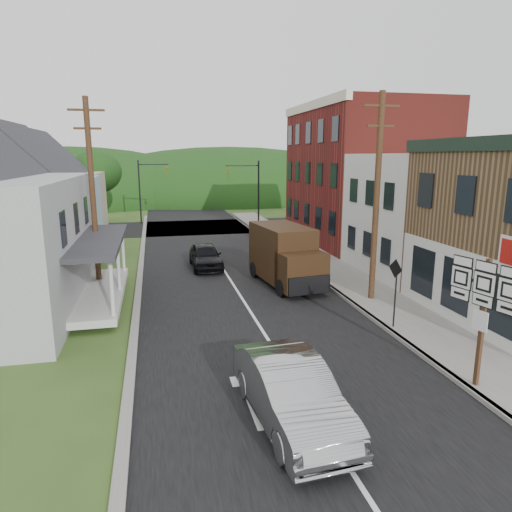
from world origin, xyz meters
TOP-DOWN VIEW (x-y plane):
  - ground at (0.00, 0.00)m, footprint 120.00×120.00m
  - road at (0.00, 10.00)m, footprint 9.00×90.00m
  - cross_road at (0.00, 27.00)m, footprint 60.00×9.00m
  - sidewalk_right at (5.90, 8.00)m, footprint 2.80×55.00m
  - curb_right at (4.55, 8.00)m, footprint 0.20×55.00m
  - curb_left at (-4.65, 8.00)m, footprint 0.30×55.00m
  - storefront_white at (11.30, 7.50)m, footprint 8.00×7.00m
  - storefront_red at (11.30, 17.00)m, footprint 8.00×12.00m
  - house_blue at (-11.00, 17.00)m, footprint 7.14×8.16m
  - house_cream at (-11.50, 26.00)m, footprint 7.14×8.16m
  - utility_pole_right at (5.60, 3.50)m, footprint 1.60×0.26m
  - utility_pole_left at (-6.50, 8.00)m, footprint 1.60×0.26m
  - traffic_signal_right at (4.30, 23.50)m, footprint 2.87×0.20m
  - traffic_signal_left at (-4.30, 30.50)m, footprint 2.87×0.20m
  - tree_left_d at (-9.00, 32.00)m, footprint 4.80×4.80m
  - forested_ridge at (0.00, 55.00)m, footprint 90.00×30.00m
  - silver_sedan at (-0.71, -4.88)m, footprint 2.07×4.94m
  - dark_sedan at (-0.95, 11.28)m, footprint 1.74×4.20m
  - delivery_van at (2.58, 6.91)m, footprint 2.77×5.51m
  - route_sign_cluster at (4.75, -4.47)m, footprint 0.57×2.01m
  - warning_sign at (4.78, 0.08)m, footprint 0.17×0.71m

SIDE VIEW (x-z plane):
  - ground at x=0.00m, z-range 0.00..0.00m
  - road at x=0.00m, z-range -0.01..0.01m
  - cross_road at x=0.00m, z-range -0.01..0.01m
  - forested_ridge at x=0.00m, z-range -8.00..8.00m
  - curb_left at x=-4.65m, z-range 0.00..0.12m
  - sidewalk_right at x=5.90m, z-range 0.00..0.15m
  - curb_right at x=4.55m, z-range 0.00..0.15m
  - dark_sedan at x=-0.95m, z-range 0.00..1.42m
  - silver_sedan at x=-0.71m, z-range 0.00..1.59m
  - delivery_van at x=2.58m, z-range 0.02..2.98m
  - warning_sign at x=4.78m, z-range 0.51..3.11m
  - route_sign_cluster at x=4.75m, z-range 0.68..4.28m
  - storefront_white at x=11.30m, z-range 0.00..6.50m
  - house_blue at x=-11.00m, z-range 0.05..7.33m
  - house_cream at x=-11.50m, z-range 0.05..7.33m
  - traffic_signal_right at x=4.30m, z-range 0.76..6.76m
  - traffic_signal_left at x=-4.30m, z-range 0.76..6.76m
  - utility_pole_right at x=5.60m, z-range 0.16..9.16m
  - utility_pole_left at x=-6.50m, z-range 0.16..9.16m
  - tree_left_d at x=-9.00m, z-range 1.41..8.35m
  - storefront_red at x=11.30m, z-range 0.00..10.00m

